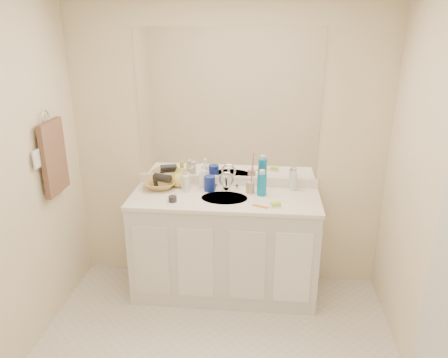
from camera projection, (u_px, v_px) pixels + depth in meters
name	position (u px, v px, depth m)	size (l,w,h in m)	color
wall_back	(228.00, 149.00, 3.63)	(2.60, 0.02, 2.40)	beige
vanity_cabinet	(225.00, 247.00, 3.64)	(1.50, 0.55, 0.85)	silver
countertop	(225.00, 198.00, 3.49)	(1.52, 0.57, 0.03)	white
backsplash	(228.00, 181.00, 3.71)	(1.52, 0.03, 0.08)	white
sink_basin	(224.00, 199.00, 3.47)	(0.37, 0.37, 0.02)	#B2B19C
faucet	(226.00, 183.00, 3.61)	(0.02, 0.02, 0.11)	silver
mirror	(228.00, 106.00, 3.50)	(1.48, 0.01, 1.20)	white
blue_mug	(210.00, 183.00, 3.59)	(0.09, 0.09, 0.13)	navy
tan_cup	(250.00, 187.00, 3.55)	(0.07, 0.07, 0.09)	tan
toothbrush	(252.00, 175.00, 3.51)	(0.01, 0.01, 0.19)	#F03F86
mouthwash_bottle	(262.00, 184.00, 3.49)	(0.08, 0.08, 0.18)	#0E79AD
clear_pump_bottle	(293.00, 181.00, 3.59)	(0.06, 0.06, 0.15)	silver
soap_dish	(276.00, 206.00, 3.30)	(0.09, 0.07, 0.01)	white
green_soap	(276.00, 204.00, 3.29)	(0.07, 0.05, 0.02)	#AAE738
orange_comb	(260.00, 206.00, 3.30)	(0.13, 0.03, 0.01)	orange
dark_jar	(173.00, 199.00, 3.38)	(0.06, 0.06, 0.04)	#232226
extra_white_bottle	(186.00, 184.00, 3.56)	(0.04, 0.04, 0.14)	silver
soap_bottle_white	(203.00, 175.00, 3.65)	(0.08, 0.08, 0.20)	white
soap_bottle_cream	(185.00, 177.00, 3.64)	(0.08, 0.08, 0.18)	beige
soap_bottle_yellow	(179.00, 177.00, 3.67)	(0.14, 0.14, 0.17)	#EDD85C
wicker_basket	(160.00, 184.00, 3.65)	(0.27, 0.27, 0.07)	#A78343
hair_dryer	(162.00, 178.00, 3.63)	(0.07, 0.07, 0.14)	black
towel_ring	(45.00, 118.00, 3.13)	(0.11, 0.11, 0.01)	silver
hand_towel	(54.00, 157.00, 3.23)	(0.04, 0.32, 0.55)	#4A3327
switch_plate	(37.00, 159.00, 3.03)	(0.01, 0.09, 0.13)	white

